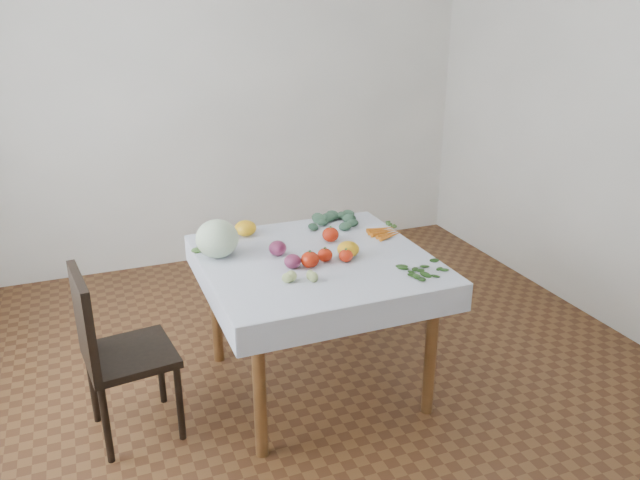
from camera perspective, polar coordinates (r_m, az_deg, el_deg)
The scene contains 19 objects.
ground at distance 3.53m, azimuth -0.38°, elevation -12.97°, with size 4.00×4.00×0.00m, color brown.
back_wall at distance 4.88m, azimuth -9.23°, elevation 13.50°, with size 4.00×0.04×2.70m, color white.
table at distance 3.21m, azimuth -0.41°, elevation -3.27°, with size 1.00×1.00×0.75m.
tablecloth at distance 3.17m, azimuth -0.42°, elevation -1.63°, with size 1.12×1.12×0.01m, color white.
chair at distance 3.05m, azimuth -18.59°, elevation -9.10°, with size 0.44×0.44×0.87m.
cabbage at distance 3.18m, azimuth -9.39°, elevation 0.13°, with size 0.22×0.22×0.19m, color beige.
tomato_a at distance 3.36m, azimuth 0.97°, elevation 0.50°, with size 0.09×0.09×0.08m, color red.
tomato_b at distance 3.11m, azimuth 0.46°, elevation -1.38°, with size 0.08×0.08×0.07m, color red.
tomato_c at distance 3.10m, azimuth 2.38°, elevation -1.45°, with size 0.07×0.07×0.06m, color red.
tomato_d at distance 3.04m, azimuth -0.93°, elevation -1.80°, with size 0.09×0.09×0.08m, color red.
heirloom_back at distance 3.47m, azimuth -6.83°, elevation 1.09°, with size 0.12×0.12×0.08m, color #F4AB19.
heirloom_front at distance 3.16m, azimuth 2.59°, elevation -0.84°, with size 0.11×0.11×0.08m, color #F4AB19.
onion_a at distance 3.18m, azimuth -3.90°, elevation -0.75°, with size 0.09×0.09×0.08m, color #57192F.
onion_b at distance 3.03m, azimuth -2.52°, elevation -1.96°, with size 0.08×0.08×0.07m, color #57192F.
tomatillo_cluster at distance 2.91m, azimuth -1.83°, elevation -3.28°, with size 0.10×0.11×0.04m.
carrot_bunch at distance 3.48m, azimuth 6.01°, elevation 0.70°, with size 0.18×0.17×0.03m.
kale_bunch at distance 3.61m, azimuth 1.33°, elevation 1.66°, with size 0.29×0.28×0.04m.
basil_bunch at distance 3.05m, azimuth 9.90°, elevation -2.68°, with size 0.26×0.18×0.01m.
dill_bunch at distance 3.32m, azimuth -9.58°, elevation -0.56°, with size 0.22×0.17×0.02m.
Camera 1 is at (-1.06, -2.72, 1.98)m, focal length 35.00 mm.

